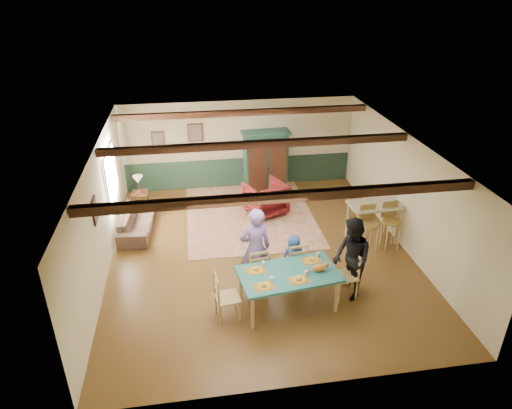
{
  "coord_description": "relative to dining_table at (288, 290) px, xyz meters",
  "views": [
    {
      "loc": [
        -1.51,
        -9.1,
        6.0
      ],
      "look_at": [
        -0.05,
        0.33,
        1.15
      ],
      "focal_mm": 32.0,
      "sensor_mm": 36.0,
      "label": 1
    }
  ],
  "objects": [
    {
      "name": "floor",
      "position": [
        -0.23,
        2.01,
        -0.4
      ],
      "size": [
        8.0,
        8.0,
        0.0
      ],
      "primitive_type": "plane",
      "color": "#513516",
      "rests_on": "ground"
    },
    {
      "name": "wall_back",
      "position": [
        -0.23,
        6.01,
        0.95
      ],
      "size": [
        7.0,
        0.02,
        2.7
      ],
      "primitive_type": "cube",
      "color": "beige",
      "rests_on": "floor"
    },
    {
      "name": "wall_left",
      "position": [
        -3.73,
        2.01,
        0.95
      ],
      "size": [
        0.02,
        8.0,
        2.7
      ],
      "primitive_type": "cube",
      "color": "beige",
      "rests_on": "floor"
    },
    {
      "name": "wall_right",
      "position": [
        3.27,
        2.01,
        0.95
      ],
      "size": [
        0.02,
        8.0,
        2.7
      ],
      "primitive_type": "cube",
      "color": "beige",
      "rests_on": "floor"
    },
    {
      "name": "ceiling",
      "position": [
        -0.23,
        2.01,
        2.3
      ],
      "size": [
        7.0,
        8.0,
        0.02
      ],
      "primitive_type": "cube",
      "color": "silver",
      "rests_on": "wall_back"
    },
    {
      "name": "wainscot_back",
      "position": [
        -0.23,
        5.99,
        0.05
      ],
      "size": [
        6.95,
        0.03,
        0.9
      ],
      "primitive_type": "cube",
      "color": "#1A3023",
      "rests_on": "floor"
    },
    {
      "name": "ceiling_beam_front",
      "position": [
        -0.23,
        -0.29,
        2.21
      ],
      "size": [
        6.95,
        0.16,
        0.16
      ],
      "primitive_type": "cube",
      "color": "black",
      "rests_on": "ceiling"
    },
    {
      "name": "ceiling_beam_mid",
      "position": [
        -0.23,
        2.41,
        2.21
      ],
      "size": [
        6.95,
        0.16,
        0.16
      ],
      "primitive_type": "cube",
      "color": "black",
      "rests_on": "ceiling"
    },
    {
      "name": "ceiling_beam_back",
      "position": [
        -0.23,
        5.01,
        2.21
      ],
      "size": [
        6.95,
        0.16,
        0.16
      ],
      "primitive_type": "cube",
      "color": "black",
      "rests_on": "ceiling"
    },
    {
      "name": "window_left",
      "position": [
        -3.7,
        3.71,
        1.15
      ],
      "size": [
        0.06,
        1.6,
        1.3
      ],
      "primitive_type": null,
      "color": "white",
      "rests_on": "wall_left"
    },
    {
      "name": "picture_left_wall",
      "position": [
        -3.7,
        1.41,
        1.35
      ],
      "size": [
        0.04,
        0.42,
        0.52
      ],
      "primitive_type": null,
      "color": "#796E58",
      "rests_on": "wall_left"
    },
    {
      "name": "picture_back_a",
      "position": [
        -1.53,
        5.98,
        1.4
      ],
      "size": [
        0.45,
        0.04,
        0.55
      ],
      "primitive_type": null,
      "color": "#796E58",
      "rests_on": "wall_back"
    },
    {
      "name": "picture_back_b",
      "position": [
        -2.63,
        5.98,
        1.25
      ],
      "size": [
        0.38,
        0.04,
        0.48
      ],
      "primitive_type": null,
      "color": "#796E58",
      "rests_on": "wall_back"
    },
    {
      "name": "dining_table",
      "position": [
        0.0,
        0.0,
        0.0
      ],
      "size": [
        2.04,
        1.31,
        0.8
      ],
      "primitive_type": null,
      "rotation": [
        0.0,
        0.0,
        0.13
      ],
      "color": "#206862",
      "rests_on": "floor"
    },
    {
      "name": "dining_chair_far_left",
      "position": [
        -0.52,
        0.71,
        0.11
      ],
      "size": [
        0.51,
        0.52,
        1.01
      ],
      "primitive_type": null,
      "rotation": [
        0.0,
        0.0,
        3.27
      ],
      "color": "tan",
      "rests_on": "floor"
    },
    {
      "name": "dining_chair_far_right",
      "position": [
        0.32,
        0.82,
        0.11
      ],
      "size": [
        0.51,
        0.52,
        1.01
      ],
      "primitive_type": null,
      "rotation": [
        0.0,
        0.0,
        3.27
      ],
      "color": "tan",
      "rests_on": "floor"
    },
    {
      "name": "dining_chair_end_left",
      "position": [
        -1.22,
        -0.16,
        0.11
      ],
      "size": [
        0.52,
        0.51,
        1.01
      ],
      "primitive_type": null,
      "rotation": [
        0.0,
        0.0,
        1.7
      ],
      "color": "tan",
      "rests_on": "floor"
    },
    {
      "name": "dining_chair_end_right",
      "position": [
        1.22,
        0.16,
        0.11
      ],
      "size": [
        0.52,
        0.51,
        1.01
      ],
      "primitive_type": null,
      "rotation": [
        0.0,
        0.0,
        -1.44
      ],
      "color": "tan",
      "rests_on": "floor"
    },
    {
      "name": "person_man",
      "position": [
        -0.54,
        0.79,
        0.52
      ],
      "size": [
        0.72,
        0.52,
        1.84
      ],
      "primitive_type": "imported",
      "rotation": [
        0.0,
        0.0,
        3.27
      ],
      "color": "#8263AB",
      "rests_on": "floor"
    },
    {
      "name": "person_woman",
      "position": [
        1.32,
        0.17,
        0.48
      ],
      "size": [
        0.77,
        0.94,
        1.76
      ],
      "primitive_type": "imported",
      "rotation": [
        0.0,
        0.0,
        -1.44
      ],
      "color": "black",
      "rests_on": "floor"
    },
    {
      "name": "person_child",
      "position": [
        0.31,
        0.9,
        0.14
      ],
      "size": [
        0.56,
        0.41,
        1.07
      ],
      "primitive_type": "imported",
      "rotation": [
        0.0,
        0.0,
        3.27
      ],
      "color": "#284BA1",
      "rests_on": "floor"
    },
    {
      "name": "cat",
      "position": [
        0.6,
        -0.03,
        0.5
      ],
      "size": [
        0.4,
        0.2,
        0.19
      ],
      "primitive_type": null,
      "rotation": [
        0.0,
        0.0,
        0.13
      ],
      "color": "orange",
      "rests_on": "dining_table"
    },
    {
      "name": "place_setting_near_left",
      "position": [
        -0.55,
        -0.34,
        0.46
      ],
      "size": [
        0.47,
        0.37,
        0.11
      ],
      "primitive_type": null,
      "rotation": [
        0.0,
        0.0,
        0.13
      ],
      "color": "gold",
      "rests_on": "dining_table"
    },
    {
      "name": "place_setting_near_center",
      "position": [
        0.14,
        -0.25,
        0.46
      ],
      "size": [
        0.47,
        0.37,
        0.11
      ],
      "primitive_type": null,
      "rotation": [
        0.0,
        0.0,
        0.13
      ],
      "color": "gold",
      "rests_on": "dining_table"
    },
    {
      "name": "place_setting_far_left",
      "position": [
        -0.62,
        0.19,
        0.46
      ],
      "size": [
        0.47,
        0.37,
        0.11
      ],
      "primitive_type": null,
      "rotation": [
        0.0,
        0.0,
        0.13
      ],
      "color": "gold",
      "rests_on": "dining_table"
    },
    {
      "name": "place_setting_far_right",
      "position": [
        0.55,
        0.34,
        0.46
      ],
      "size": [
        0.47,
        0.37,
        0.11
      ],
      "primitive_type": null,
      "rotation": [
        0.0,
        0.0,
        0.13
      ],
      "color": "gold",
      "rests_on": "dining_table"
    },
    {
      "name": "area_rug",
      "position": [
        -0.21,
        3.96,
        -0.39
      ],
      "size": [
        3.47,
        4.11,
        0.01
      ],
      "primitive_type": "cube",
      "rotation": [
        0.0,
        0.0,
        -0.01
      ],
      "color": "beige",
      "rests_on": "floor"
    },
    {
      "name": "armoire",
      "position": [
        0.46,
        5.29,
        0.58
      ],
      "size": [
        1.42,
        0.65,
        1.96
      ],
      "primitive_type": "cube",
      "rotation": [
        0.0,
        0.0,
        0.07
      ],
      "color": "#133125",
      "rests_on": "floor"
    },
    {
      "name": "armchair",
      "position": [
        0.24,
        4.02,
        0.06
      ],
      "size": [
        1.28,
        1.3,
        0.91
      ],
      "primitive_type": "imported",
      "rotation": [
        0.0,
        0.0,
        -2.75
      ],
      "color": "#420D11",
      "rests_on": "floor"
    },
    {
      "name": "sofa",
      "position": [
        -3.21,
        3.54,
        -0.12
      ],
      "size": [
        0.88,
        1.96,
        0.56
      ],
      "primitive_type": "imported",
      "rotation": [
        0.0,
        0.0,
        1.5
      ],
      "color": "#43322A",
      "rests_on": "floor"
    },
    {
      "name": "end_table",
      "position": [
        -3.2,
        4.76,
        -0.13
      ],
      "size": [
        0.46,
        0.46,
        0.54
      ],
      "primitive_type": null,
      "rotation": [
        0.0,
        0.0,
        0.06
      ],
      "color": "black",
      "rests_on": "floor"
    },
    {
      "name": "table_lamp",
      "position": [
        -3.2,
        4.76,
        0.39
      ],
      "size": [
        0.29,
        0.29,
        0.5
      ],
      "primitive_type": null,
      "rotation": [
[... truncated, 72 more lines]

